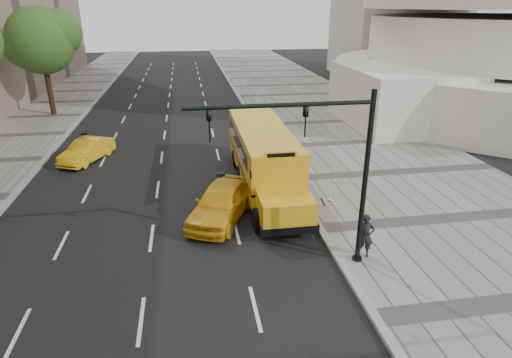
{
  "coord_description": "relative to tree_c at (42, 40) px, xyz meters",
  "views": [
    {
      "loc": [
        0.78,
        -20.75,
        8.88
      ],
      "look_at": [
        3.5,
        -4.0,
        1.9
      ],
      "focal_mm": 30.0,
      "sensor_mm": 36.0,
      "label": 1
    }
  ],
  "objects": [
    {
      "name": "ground",
      "position": [
        10.4,
        -17.36,
        -6.17
      ],
      "size": [
        140.0,
        140.0,
        0.0
      ],
      "primitive_type": "plane",
      "color": "black",
      "rests_on": "ground"
    },
    {
      "name": "sidewalk_museum",
      "position": [
        22.4,
        -17.36,
        -6.1
      ],
      "size": [
        12.0,
        140.0,
        0.15
      ],
      "primitive_type": "cube",
      "color": "gray",
      "rests_on": "ground"
    },
    {
      "name": "curb_museum",
      "position": [
        16.4,
        -17.36,
        -6.1
      ],
      "size": [
        0.3,
        140.0,
        0.15
      ],
      "primitive_type": "cube",
      "color": "gray",
      "rests_on": "ground"
    },
    {
      "name": "curb_far",
      "position": [
        2.4,
        -17.36,
        -6.1
      ],
      "size": [
        0.3,
        140.0,
        0.15
      ],
      "primitive_type": "cube",
      "color": "gray",
      "rests_on": "ground"
    },
    {
      "name": "tree_c",
      "position": [
        0.0,
        0.0,
        0.0
      ],
      "size": [
        5.95,
        5.29,
        8.77
      ],
      "color": "black",
      "rests_on": "ground"
    },
    {
      "name": "school_bus",
      "position": [
        14.9,
        -17.53,
        -4.41
      ],
      "size": [
        2.96,
        11.56,
        3.19
      ],
      "color": "gold",
      "rests_on": "ground"
    },
    {
      "name": "taxi_near",
      "position": [
        12.4,
        -21.14,
        -5.35
      ],
      "size": [
        3.77,
        5.17,
        1.64
      ],
      "primitive_type": "imported",
      "rotation": [
        0.0,
        0.0,
        -0.43
      ],
      "color": "gold",
      "rests_on": "ground"
    },
    {
      "name": "taxi_far",
      "position": [
        5.01,
        -12.29,
        -5.51
      ],
      "size": [
        2.94,
        4.25,
        1.33
      ],
      "primitive_type": "imported",
      "rotation": [
        0.0,
        0.0,
        -0.43
      ],
      "color": "gold",
      "rests_on": "ground"
    },
    {
      "name": "pedestrian",
      "position": [
        17.34,
        -25.24,
        -5.18
      ],
      "size": [
        0.7,
        0.56,
        1.68
      ],
      "primitive_type": "imported",
      "rotation": [
        0.0,
        0.0,
        -0.29
      ],
      "color": "black",
      "rests_on": "sidewalk_museum"
    },
    {
      "name": "traffic_signal",
      "position": [
        15.59,
        -25.45,
        -2.08
      ],
      "size": [
        6.18,
        0.36,
        6.4
      ],
      "color": "black",
      "rests_on": "ground"
    }
  ]
}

